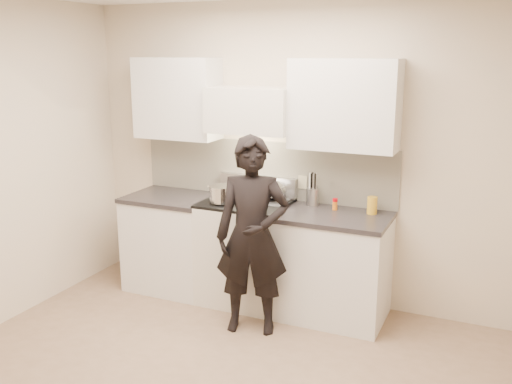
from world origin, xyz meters
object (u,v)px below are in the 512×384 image
at_px(stove, 246,251).
at_px(counter_right, 333,266).
at_px(wok, 270,189).
at_px(person, 252,236).
at_px(utensil_crock, 313,195).

xyz_separation_m(stove, counter_right, (0.83, 0.00, -0.01)).
distance_m(wok, person, 0.70).
relative_size(utensil_crock, person, 0.18).
relative_size(stove, counter_right, 1.04).
bearing_deg(counter_right, utensil_crock, 142.13).
distance_m(wok, utensil_crock, 0.39).
height_order(wok, person, person).
xyz_separation_m(wok, person, (0.12, -0.65, -0.23)).
bearing_deg(utensil_crock, counter_right, -37.87).
distance_m(stove, person, 0.68).
bearing_deg(person, stove, 103.84).
height_order(counter_right, wok, wok).
bearing_deg(stove, counter_right, 0.00).
xyz_separation_m(counter_right, wok, (-0.66, 0.14, 0.58)).
bearing_deg(counter_right, stove, -180.00).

